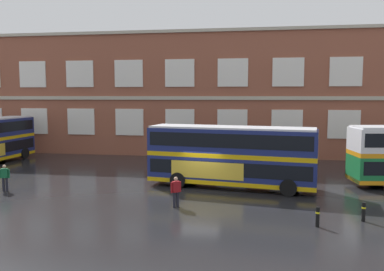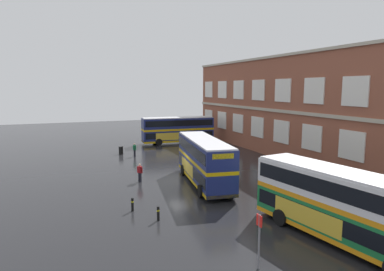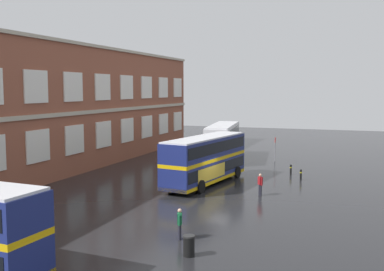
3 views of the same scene
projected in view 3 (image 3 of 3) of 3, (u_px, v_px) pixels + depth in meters
The scene contains 10 objects.
ground_plane at pixel (191, 188), 37.77m from camera, with size 120.00×120.00×0.00m, color black.
brick_terminal_building at pixel (38, 110), 43.68m from camera, with size 57.11×8.19×12.49m.
double_decker_middle at pixel (206, 159), 39.05m from camera, with size 11.27×4.28×4.07m.
double_decker_far at pixel (223, 141), 52.50m from camera, with size 11.25×4.08×4.07m.
waiting_passenger at pixel (180, 223), 24.70m from camera, with size 0.63×0.35×1.70m.
second_passenger at pixel (260, 184), 34.87m from camera, with size 0.57×0.47×1.70m.
bus_stand_flag at pixel (275, 147), 51.35m from camera, with size 0.44×0.10×2.70m.
station_litter_bin at pixel (189, 246), 22.26m from camera, with size 0.60×0.60×1.03m.
safety_bollard_west at pixel (291, 169), 43.48m from camera, with size 0.19×0.19×0.95m.
safety_bollard_east at pixel (301, 175), 40.89m from camera, with size 0.19×0.19×0.95m.
Camera 3 is at (-34.89, -10.72, 8.11)m, focal length 42.92 mm.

